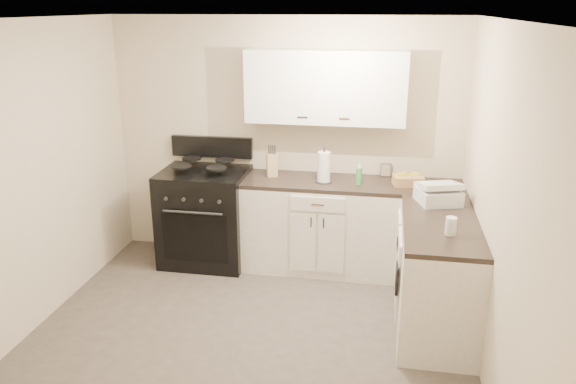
% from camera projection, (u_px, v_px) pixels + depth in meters
% --- Properties ---
extents(floor, '(3.60, 3.60, 0.00)m').
position_uv_depth(floor, '(245.00, 344.00, 4.52)').
color(floor, '#473F38').
rests_on(floor, ground).
extents(ceiling, '(3.60, 3.60, 0.00)m').
position_uv_depth(ceiling, '(236.00, 19.00, 3.72)').
color(ceiling, white).
rests_on(ceiling, wall_back).
extents(wall_back, '(3.60, 0.00, 3.60)m').
position_uv_depth(wall_back, '(285.00, 141.00, 5.80)').
color(wall_back, beige).
rests_on(wall_back, ground).
extents(wall_right, '(0.00, 3.60, 3.60)m').
position_uv_depth(wall_right, '(497.00, 212.00, 3.82)').
color(wall_right, beige).
rests_on(wall_right, ground).
extents(wall_left, '(0.00, 3.60, 3.60)m').
position_uv_depth(wall_left, '(20.00, 184.00, 4.42)').
color(wall_left, beige).
rests_on(wall_left, ground).
extents(wall_front, '(3.60, 0.00, 3.60)m').
position_uv_depth(wall_front, '(136.00, 330.00, 2.44)').
color(wall_front, beige).
rests_on(wall_front, ground).
extents(base_cabinets_back, '(1.55, 0.60, 0.90)m').
position_uv_depth(base_cabinets_back, '(321.00, 227.00, 5.70)').
color(base_cabinets_back, white).
rests_on(base_cabinets_back, floor).
extents(base_cabinets_right, '(0.60, 1.90, 0.90)m').
position_uv_depth(base_cabinets_right, '(434.00, 262.00, 4.92)').
color(base_cabinets_right, white).
rests_on(base_cabinets_right, floor).
extents(countertop_back, '(1.55, 0.60, 0.04)m').
position_uv_depth(countertop_back, '(322.00, 183.00, 5.55)').
color(countertop_back, black).
rests_on(countertop_back, base_cabinets_back).
extents(countertop_right, '(0.60, 1.90, 0.04)m').
position_uv_depth(countertop_right, '(438.00, 212.00, 4.77)').
color(countertop_right, black).
rests_on(countertop_right, base_cabinets_right).
extents(upper_cabinets, '(1.55, 0.30, 0.70)m').
position_uv_depth(upper_cabinets, '(326.00, 87.00, 5.40)').
color(upper_cabinets, white).
rests_on(upper_cabinets, wall_back).
extents(stove, '(0.87, 0.75, 1.06)m').
position_uv_depth(stove, '(206.00, 219.00, 5.88)').
color(stove, black).
rests_on(stove, floor).
extents(knife_block, '(0.13, 0.13, 0.23)m').
position_uv_depth(knife_block, '(272.00, 165.00, 5.66)').
color(knife_block, tan).
rests_on(knife_block, countertop_back).
extents(paper_towel, '(0.15, 0.15, 0.30)m').
position_uv_depth(paper_towel, '(324.00, 167.00, 5.46)').
color(paper_towel, white).
rests_on(paper_towel, countertop_back).
extents(soap_bottle, '(0.07, 0.07, 0.17)m').
position_uv_depth(soap_bottle, '(359.00, 176.00, 5.40)').
color(soap_bottle, green).
rests_on(soap_bottle, countertop_back).
extents(picture_frame, '(0.11, 0.04, 0.13)m').
position_uv_depth(picture_frame, '(386.00, 170.00, 5.66)').
color(picture_frame, black).
rests_on(picture_frame, countertop_back).
extents(wicker_basket, '(0.31, 0.24, 0.09)m').
position_uv_depth(wicker_basket, '(408.00, 181.00, 5.39)').
color(wicker_basket, tan).
rests_on(wicker_basket, countertop_right).
extents(countertop_grill, '(0.42, 0.41, 0.13)m').
position_uv_depth(countertop_grill, '(438.00, 196.00, 4.91)').
color(countertop_grill, silver).
rests_on(countertop_grill, countertop_right).
extents(glass_jar, '(0.10, 0.10, 0.14)m').
position_uv_depth(glass_jar, '(451.00, 226.00, 4.22)').
color(glass_jar, silver).
rests_on(glass_jar, countertop_right).
extents(oven_mitt_near, '(0.02, 0.13, 0.23)m').
position_uv_depth(oven_mitt_near, '(397.00, 279.00, 4.49)').
color(oven_mitt_near, black).
rests_on(oven_mitt_near, base_cabinets_right).
extents(oven_mitt_far, '(0.02, 0.15, 0.25)m').
position_uv_depth(oven_mitt_far, '(397.00, 278.00, 4.65)').
color(oven_mitt_far, black).
rests_on(oven_mitt_far, base_cabinets_right).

